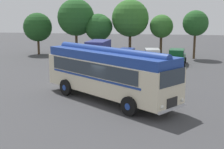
% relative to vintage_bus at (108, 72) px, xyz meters
% --- Properties ---
extents(ground_plane, '(120.00, 120.00, 0.00)m').
position_rel_vintage_bus_xyz_m(ground_plane, '(0.30, -0.50, -1.89)').
color(ground_plane, '#3D3D3F').
extents(vintage_bus, '(9.53, 8.02, 3.49)m').
position_rel_vintage_bus_xyz_m(vintage_bus, '(0.00, 0.00, 0.00)').
color(vintage_bus, beige).
rests_on(vintage_bus, ground).
extents(car_near_left, '(2.33, 4.37, 1.66)m').
position_rel_vintage_bus_xyz_m(car_near_left, '(-0.59, 14.54, -1.05)').
color(car_near_left, navy).
rests_on(car_near_left, ground).
extents(car_mid_left, '(2.33, 4.37, 1.66)m').
position_rel_vintage_bus_xyz_m(car_mid_left, '(2.27, 14.66, -1.05)').
color(car_mid_left, '#B7BABF').
rests_on(car_mid_left, ground).
extents(car_mid_right, '(2.32, 4.37, 1.66)m').
position_rel_vintage_bus_xyz_m(car_mid_right, '(4.89, 14.77, -1.05)').
color(car_mid_right, '#144C28').
rests_on(car_mid_right, ground).
extents(box_van, '(2.57, 5.87, 2.50)m').
position_rel_vintage_bus_xyz_m(box_van, '(-3.74, 13.76, -0.53)').
color(box_van, navy).
rests_on(box_van, ground).
extents(tree_far_left, '(3.78, 3.78, 5.51)m').
position_rel_vintage_bus_xyz_m(tree_far_left, '(-13.03, 20.18, 1.76)').
color(tree_far_left, '#4C3823').
rests_on(tree_far_left, ground).
extents(tree_left_of_centre, '(4.78, 4.78, 7.30)m').
position_rel_vintage_bus_xyz_m(tree_left_of_centre, '(-7.85, 20.39, 3.00)').
color(tree_left_of_centre, '#4C3823').
rests_on(tree_left_of_centre, ground).
extents(tree_centre, '(3.67, 3.52, 5.40)m').
position_rel_vintage_bus_xyz_m(tree_centre, '(-4.75, 20.30, 1.78)').
color(tree_centre, '#4C3823').
rests_on(tree_centre, ground).
extents(tree_right_of_centre, '(4.70, 4.70, 7.17)m').
position_rel_vintage_bus_xyz_m(tree_right_of_centre, '(-0.68, 20.60, 2.90)').
color(tree_right_of_centre, '#4C3823').
rests_on(tree_right_of_centre, ground).
extents(tree_far_right, '(2.92, 2.92, 5.30)m').
position_rel_vintage_bus_xyz_m(tree_far_right, '(3.01, 20.72, 1.95)').
color(tree_far_right, '#4C3823').
rests_on(tree_far_right, ground).
extents(tree_extra_right, '(3.05, 3.05, 5.83)m').
position_rel_vintage_bus_xyz_m(tree_extra_right, '(7.14, 19.41, 2.45)').
color(tree_extra_right, '#4C3823').
rests_on(tree_extra_right, ground).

